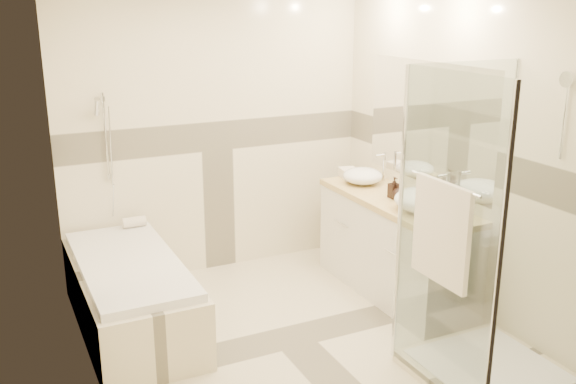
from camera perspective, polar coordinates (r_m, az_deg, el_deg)
name	(u,v)px	position (r m, az deg, el deg)	size (l,w,h in m)	color
room	(297,173)	(4.46, 0.81, 1.71)	(2.82, 3.02, 2.52)	beige
bathtub	(131,291)	(5.03, -13.80, -8.57)	(0.75, 1.70, 0.56)	beige
vanity	(395,246)	(5.49, 9.48, -4.78)	(0.58, 1.62, 0.85)	silver
shower_enclosure	(472,307)	(4.38, 16.00, -9.77)	(0.96, 0.93, 2.04)	beige
vessel_sink_near	(363,176)	(5.72, 6.66, 1.43)	(0.35, 0.35, 0.14)	white
vessel_sink_far	(423,200)	(5.04, 11.91, -0.70)	(0.44, 0.44, 0.18)	white
faucet_near	(384,165)	(5.82, 8.49, 2.41)	(0.11, 0.03, 0.26)	silver
faucet_far	(446,187)	(5.15, 13.87, 0.41)	(0.12, 0.03, 0.28)	silver
amenity_bottle_a	(394,188)	(5.33, 9.42, 0.40)	(0.08, 0.08, 0.18)	black
amenity_bottle_b	(398,192)	(5.29, 9.78, 0.03)	(0.11, 0.11, 0.14)	black
folded_towels	(350,174)	(5.90, 5.53, 1.64)	(0.15, 0.25, 0.08)	white
rolled_towel	(134,222)	(5.61, -13.53, -2.61)	(0.09, 0.09, 0.19)	white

